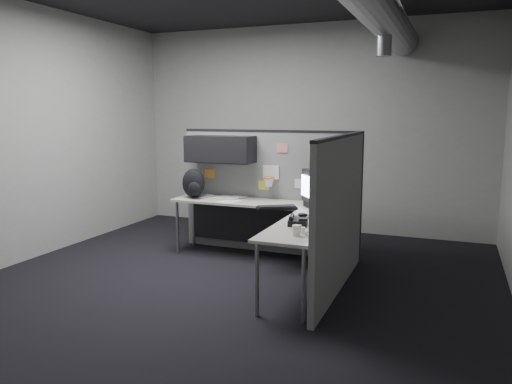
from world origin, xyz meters
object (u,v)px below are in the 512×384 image
at_px(keyboard, 277,207).
at_px(phone, 298,221).
at_px(backpack, 194,184).
at_px(desk, 270,216).
at_px(monitor, 323,188).

xyz_separation_m(keyboard, phone, (0.47, -0.71, 0.02)).
distance_m(keyboard, backpack, 1.33).
bearing_deg(desk, backpack, 168.76).
distance_m(desk, keyboard, 0.21).
bearing_deg(desk, phone, -53.93).
relative_size(desk, backpack, 5.96).
bearing_deg(desk, keyboard, -39.69).
height_order(monitor, backpack, monitor).
height_order(monitor, phone, monitor).
distance_m(keyboard, phone, 0.85).
bearing_deg(phone, keyboard, 121.72).
distance_m(desk, monitor, 0.72).
bearing_deg(keyboard, phone, -43.20).
bearing_deg(backpack, keyboard, -27.43).
bearing_deg(keyboard, backpack, 178.85).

